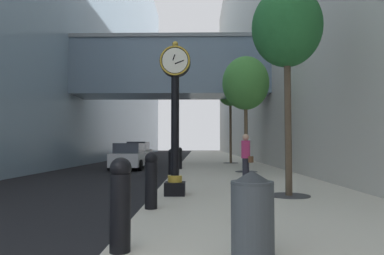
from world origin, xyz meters
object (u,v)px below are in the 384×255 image
object	(u,v)px
bollard_second	(151,179)
street_tree_near	(287,29)
bollard_fifth	(176,160)
bollard_sixth	(180,158)
pedestrian_walking	(246,155)
trash_bin	(252,213)
bollard_nearest	(120,202)
bollard_fourth	(172,164)
street_clock	(175,110)
car_grey_mid	(139,152)
street_tree_mid_far	(230,91)
car_white_near	(130,156)
street_tree_mid_near	(246,84)

from	to	relation	value
bollard_second	street_tree_near	distance (m)	5.49
bollard_fifth	bollard_sixth	size ratio (longest dim) A/B	1.00
bollard_second	street_tree_near	bearing A→B (deg)	28.68
bollard_sixth	pedestrian_walking	bearing A→B (deg)	-63.89
bollard_fifth	pedestrian_walking	bearing A→B (deg)	-45.37
bollard_second	street_tree_near	world-z (taller)	street_tree_near
bollard_second	bollard_fifth	bearing A→B (deg)	90.00
trash_bin	pedestrian_walking	distance (m)	9.12
bollard_nearest	bollard_fourth	world-z (taller)	same
bollard_nearest	street_tree_near	distance (m)	7.05
street_clock	car_grey_mid	world-z (taller)	street_clock
bollard_fifth	street_tree_mid_far	bearing A→B (deg)	69.33
street_clock	pedestrian_walking	world-z (taller)	street_clock
bollard_fourth	bollard_sixth	xyz separation A→B (m)	(0.00, 5.86, 0.00)
bollard_second	car_grey_mid	size ratio (longest dim) A/B	0.29
street_tree_near	car_white_near	world-z (taller)	street_tree_near
trash_bin	street_tree_near	bearing A→B (deg)	70.59
trash_bin	car_white_near	world-z (taller)	car_white_near
bollard_nearest	bollard_second	world-z (taller)	same
street_tree_near	street_tree_mid_near	size ratio (longest dim) A/B	0.97
bollard_nearest	bollard_sixth	size ratio (longest dim) A/B	1.00
street_clock	street_tree_near	size ratio (longest dim) A/B	0.75
street_tree_near	street_tree_mid_near	world-z (taller)	street_tree_mid_near
street_clock	street_tree_mid_far	size ratio (longest dim) A/B	0.65
bollard_nearest	bollard_fourth	size ratio (longest dim) A/B	1.00
bollard_nearest	street_tree_mid_near	world-z (taller)	street_tree_mid_near
bollard_second	street_tree_mid_near	world-z (taller)	street_tree_mid_near
street_tree_mid_near	street_tree_mid_far	size ratio (longest dim) A/B	0.90
bollard_nearest	street_tree_mid_far	bearing A→B (deg)	80.65
bollard_nearest	bollard_fourth	distance (m)	8.78
bollard_sixth	bollard_fourth	bearing A→B (deg)	-90.00
bollard_nearest	car_white_near	distance (m)	16.88
bollard_fourth	pedestrian_walking	size ratio (longest dim) A/B	0.68
street_clock	street_tree_mid_far	bearing A→B (deg)	79.17
bollard_nearest	street_tree_mid_near	xyz separation A→B (m)	(3.42, 12.78, 3.80)
bollard_sixth	street_tree_mid_far	world-z (taller)	street_tree_mid_far
street_tree_near	bollard_sixth	bearing A→B (deg)	109.16
car_grey_mid	bollard_nearest	bearing A→B (deg)	-80.79
bollard_sixth	car_white_near	xyz separation A→B (m)	(-3.14, 1.95, 0.00)
bollard_nearest	bollard_sixth	world-z (taller)	same
bollard_second	street_tree_mid_far	world-z (taller)	street_tree_mid_far
bollard_sixth	bollard_second	bearing A→B (deg)	-90.00
street_tree_mid_far	car_white_near	distance (m)	9.06
bollard_fourth	street_tree_mid_near	distance (m)	6.49
bollard_fourth	car_grey_mid	distance (m)	16.57
street_clock	bollard_sixth	xyz separation A→B (m)	(-0.38, 9.76, -1.67)
street_tree_near	car_white_near	size ratio (longest dim) A/B	1.23
bollard_second	pedestrian_walking	bearing A→B (deg)	64.21
bollard_sixth	pedestrian_walking	distance (m)	6.48
bollard_fifth	bollard_fourth	bearing A→B (deg)	-90.00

